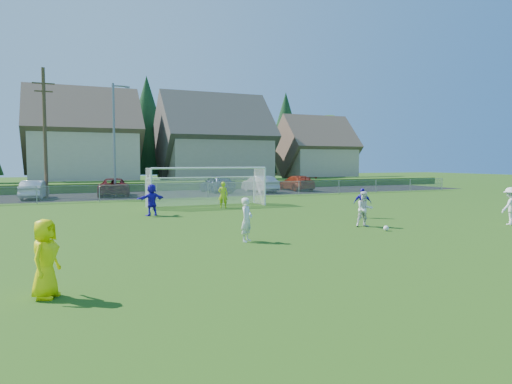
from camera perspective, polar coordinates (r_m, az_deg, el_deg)
ground at (r=14.88m, az=12.41°, el=-7.31°), size 160.00×160.00×0.00m
asphalt_lot at (r=40.35m, az=-11.05°, el=-0.26°), size 60.00×60.00×0.00m
grass_embankment at (r=47.67m, az=-12.98°, el=0.82°), size 70.00×6.00×0.80m
soccer_ball at (r=19.52m, az=15.95°, el=-4.38°), size 0.22×0.22×0.22m
referee at (r=10.56m, az=-24.85°, el=-7.57°), size 0.84×0.97×1.67m
player_white_a at (r=16.23m, az=-1.17°, el=-3.48°), size 0.67×0.67×1.57m
player_white_b at (r=20.43m, az=13.41°, el=-2.10°), size 0.88×0.77×1.55m
player_white_c at (r=23.50m, az=29.23°, el=-1.54°), size 1.15×0.73×1.70m
player_blue_a at (r=23.66m, az=13.17°, el=-1.36°), size 0.94×0.76×1.50m
player_blue_b at (r=24.54m, az=-12.92°, el=-0.96°), size 1.63×0.97×1.68m
goalkeeper at (r=27.84m, az=-4.15°, el=-0.37°), size 0.69×0.58×1.61m
car_b at (r=38.49m, az=-25.98°, el=0.27°), size 2.01×4.43×1.41m
car_c at (r=39.44m, az=-17.35°, el=0.60°), size 3.02×5.51×1.46m
car_e at (r=41.79m, az=-4.88°, el=1.05°), size 2.37×4.94×1.63m
car_f at (r=42.15m, az=0.50°, el=1.01°), size 2.00×4.71×1.51m
car_g at (r=44.84m, az=5.07°, el=1.12°), size 2.08×5.00×1.44m
soccer_goal at (r=29.19m, az=-6.28°, el=1.42°), size 7.42×1.90×2.50m
chainlink_fence at (r=34.97m, az=-9.13°, el=0.16°), size 52.06×0.06×1.20m
streetlight at (r=38.10m, az=-17.24°, el=6.68°), size 1.38×0.18×9.00m
utility_pole at (r=38.91m, az=-24.89°, el=6.88°), size 1.60×0.26×10.00m
houses_row at (r=55.49m, az=-12.47°, el=8.40°), size 53.90×11.45×13.27m
tree_row at (r=61.46m, az=-14.44°, el=7.53°), size 65.98×12.36×13.80m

